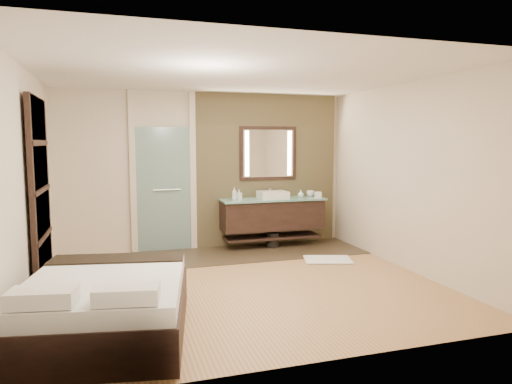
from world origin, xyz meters
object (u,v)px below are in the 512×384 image
object	(u,v)px
bed	(106,306)
waste_bin	(273,240)
vanity	(272,214)
mirror_unit	(268,153)

from	to	relation	value
bed	waste_bin	size ratio (longest dim) A/B	7.75
vanity	mirror_unit	distance (m)	1.10
vanity	waste_bin	distance (m)	0.45
waste_bin	bed	bearing A→B (deg)	-132.25
mirror_unit	vanity	bearing A→B (deg)	-90.00
vanity	waste_bin	size ratio (longest dim) A/B	6.94
mirror_unit	bed	distance (m)	4.51
vanity	waste_bin	world-z (taller)	vanity
vanity	mirror_unit	xyz separation A→B (m)	(0.00, 0.24, 1.07)
mirror_unit	waste_bin	bearing A→B (deg)	-93.02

